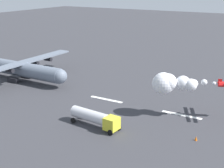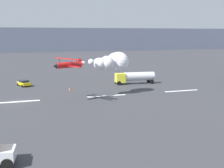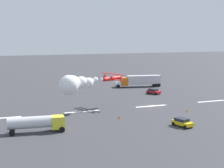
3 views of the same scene
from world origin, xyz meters
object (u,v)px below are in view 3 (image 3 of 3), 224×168
at_px(semi_truck_orange, 140,80).
at_px(followme_car_yellow, 153,91).
at_px(stunt_biplane_red, 76,84).
at_px(traffic_cone_near, 187,110).
at_px(traffic_cone_far, 119,117).
at_px(airport_staff_sedan, 182,122).
at_px(fuel_tanker_truck, 37,123).

relative_size(semi_truck_orange, followme_car_yellow, 3.41).
xyz_separation_m(stunt_biplane_red, followme_car_yellow, (-27.07, -16.23, -5.78)).
relative_size(traffic_cone_near, traffic_cone_far, 1.00).
xyz_separation_m(airport_staff_sedan, traffic_cone_near, (-7.42, -9.92, -0.44)).
bearing_deg(fuel_tanker_truck, airport_staff_sedan, 168.12).
bearing_deg(traffic_cone_far, followme_car_yellow, -129.95).
bearing_deg(followme_car_yellow, fuel_tanker_truck, 36.86).
bearing_deg(followme_car_yellow, traffic_cone_near, 80.96).
height_order(semi_truck_orange, airport_staff_sedan, semi_truck_orange).
bearing_deg(stunt_biplane_red, fuel_tanker_truck, 49.02).
height_order(fuel_tanker_truck, traffic_cone_far, fuel_tanker_truck).
xyz_separation_m(semi_truck_orange, fuel_tanker_truck, (39.34, 42.00, -0.38)).
relative_size(fuel_tanker_truck, followme_car_yellow, 2.24).
bearing_deg(traffic_cone_near, semi_truck_orange, -98.87).
distance_m(fuel_tanker_truck, traffic_cone_near, 33.80).
bearing_deg(semi_truck_orange, fuel_tanker_truck, 46.88).
distance_m(stunt_biplane_red, followme_car_yellow, 32.09).
xyz_separation_m(stunt_biplane_red, traffic_cone_near, (-23.34, 7.24, -6.21)).
bearing_deg(stunt_biplane_red, traffic_cone_near, 162.78).
distance_m(stunt_biplane_red, traffic_cone_near, 25.21).
height_order(fuel_tanker_truck, followme_car_yellow, fuel_tanker_truck).
bearing_deg(followme_car_yellow, semi_truck_orange, -98.57).
height_order(fuel_tanker_truck, traffic_cone_near, fuel_tanker_truck).
bearing_deg(traffic_cone_near, airport_staff_sedan, 53.18).
bearing_deg(semi_truck_orange, followme_car_yellow, 81.43).
height_order(stunt_biplane_red, traffic_cone_near, stunt_biplane_red).
xyz_separation_m(fuel_tanker_truck, airport_staff_sedan, (-26.06, 5.48, -0.94)).
distance_m(airport_staff_sedan, traffic_cone_far, 12.97).
xyz_separation_m(stunt_biplane_red, fuel_tanker_truck, (10.14, 11.67, -4.84)).
relative_size(airport_staff_sedan, traffic_cone_far, 5.96).
bearing_deg(traffic_cone_near, stunt_biplane_red, -17.22).
bearing_deg(airport_staff_sedan, followme_car_yellow, -108.48).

